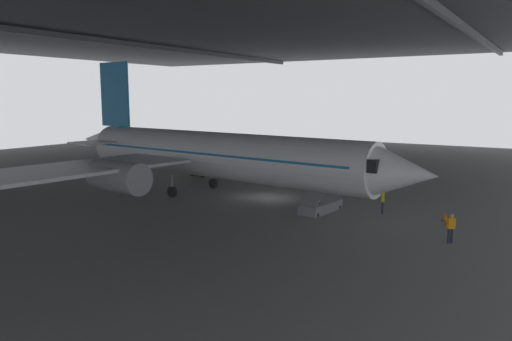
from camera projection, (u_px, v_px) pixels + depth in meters
The scene contains 8 objects.
ground_plane at pixel (263, 199), 39.99m from camera, with size 110.00×110.00×0.00m, color slate.
hangar_structure at pixel (135, 8), 44.68m from camera, with size 121.00×99.00×16.96m.
airplane_main at pixel (211, 155), 40.79m from camera, with size 36.08×37.20×11.61m.
boarding_stairs at pixel (321, 202), 35.42m from camera, with size 4.35×1.90×4.69m.
crew_worker_near_nose at pixel (451, 226), 27.65m from camera, with size 0.37×0.49×1.73m.
crew_worker_by_stairs at pixel (383, 200), 34.85m from camera, with size 0.54×0.30×1.69m.
traffic_cone_orange at pixel (445, 217), 32.82m from camera, with size 0.36×0.36×0.60m.
baggage_tug at pixel (201, 171), 51.39m from camera, with size 1.52×2.33×0.90m.
Camera 1 is at (-33.59, -20.23, 8.25)m, focal length 34.26 mm.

